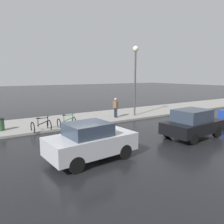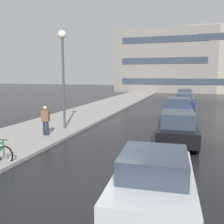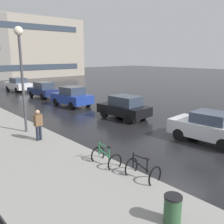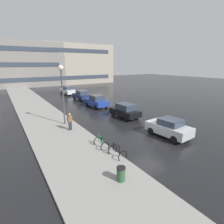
{
  "view_description": "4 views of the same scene",
  "coord_description": "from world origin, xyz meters",
  "px_view_note": "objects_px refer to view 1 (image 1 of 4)",
  "views": [
    {
      "loc": [
        9.69,
        -4.56,
        3.53
      ],
      "look_at": [
        -0.36,
        1.92,
        1.51
      ],
      "focal_mm": 35.0,
      "sensor_mm": 36.0,
      "label": 1
    },
    {
      "loc": [
        2.55,
        -6.25,
        3.39
      ],
      "look_at": [
        -0.9,
        4.57,
        1.67
      ],
      "focal_mm": 40.0,
      "sensor_mm": 36.0,
      "label": 2
    },
    {
      "loc": [
        -10.11,
        -6.47,
        4.42
      ],
      "look_at": [
        -0.93,
        3.88,
        1.25
      ],
      "focal_mm": 40.0,
      "sensor_mm": 36.0,
      "label": 3
    },
    {
      "loc": [
        -9.77,
        -9.54,
        5.99
      ],
      "look_at": [
        -1.39,
        3.41,
        1.73
      ],
      "focal_mm": 28.0,
      "sensor_mm": 36.0,
      "label": 4
    }
  ],
  "objects_px": {
    "bicycle_second": "(67,122)",
    "car_black": "(192,124)",
    "streetlamp": "(135,67)",
    "pedestrian": "(116,107)",
    "trash_bin": "(0,126)",
    "car_silver": "(91,141)",
    "bicycle_nearest": "(41,126)"
  },
  "relations": [
    {
      "from": "trash_bin",
      "to": "bicycle_nearest",
      "type": "bearing_deg",
      "value": 59.55
    },
    {
      "from": "bicycle_second",
      "to": "pedestrian",
      "type": "distance_m",
      "value": 4.57
    },
    {
      "from": "car_silver",
      "to": "car_black",
      "type": "relative_size",
      "value": 1.0
    },
    {
      "from": "bicycle_second",
      "to": "car_silver",
      "type": "distance_m",
      "value": 6.02
    },
    {
      "from": "bicycle_second",
      "to": "pedestrian",
      "type": "relative_size",
      "value": 0.66
    },
    {
      "from": "bicycle_second",
      "to": "streetlamp",
      "type": "distance_m",
      "value": 7.43
    },
    {
      "from": "bicycle_second",
      "to": "trash_bin",
      "type": "distance_m",
      "value": 4.04
    },
    {
      "from": "bicycle_second",
      "to": "car_black",
      "type": "relative_size",
      "value": 0.3
    },
    {
      "from": "car_silver",
      "to": "streetlamp",
      "type": "xyz_separation_m",
      "value": [
        -6.49,
        7.56,
        3.41
      ]
    },
    {
      "from": "bicycle_nearest",
      "to": "pedestrian",
      "type": "distance_m",
      "value": 6.33
    },
    {
      "from": "bicycle_second",
      "to": "streetlamp",
      "type": "xyz_separation_m",
      "value": [
        -0.61,
        6.34,
        3.82
      ]
    },
    {
      "from": "bicycle_second",
      "to": "trash_bin",
      "type": "height_order",
      "value": "bicycle_second"
    },
    {
      "from": "bicycle_second",
      "to": "trash_bin",
      "type": "bearing_deg",
      "value": -104.92
    },
    {
      "from": "car_silver",
      "to": "trash_bin",
      "type": "distance_m",
      "value": 7.43
    },
    {
      "from": "car_black",
      "to": "trash_bin",
      "type": "relative_size",
      "value": 4.24
    },
    {
      "from": "bicycle_nearest",
      "to": "trash_bin",
      "type": "relative_size",
      "value": 1.28
    },
    {
      "from": "trash_bin",
      "to": "pedestrian",
      "type": "bearing_deg",
      "value": 87.85
    },
    {
      "from": "car_black",
      "to": "trash_bin",
      "type": "xyz_separation_m",
      "value": [
        -7.12,
        -9.1,
        -0.36
      ]
    },
    {
      "from": "car_black",
      "to": "car_silver",
      "type": "bearing_deg",
      "value": -91.79
    },
    {
      "from": "bicycle_second",
      "to": "car_black",
      "type": "bearing_deg",
      "value": 40.49
    },
    {
      "from": "bicycle_nearest",
      "to": "car_black",
      "type": "distance_m",
      "value": 9.1
    },
    {
      "from": "bicycle_nearest",
      "to": "car_silver",
      "type": "height_order",
      "value": "car_silver"
    },
    {
      "from": "bicycle_second",
      "to": "car_silver",
      "type": "bearing_deg",
      "value": -11.66
    },
    {
      "from": "bicycle_second",
      "to": "streetlamp",
      "type": "relative_size",
      "value": 0.19
    },
    {
      "from": "pedestrian",
      "to": "streetlamp",
      "type": "bearing_deg",
      "value": 86.5
    },
    {
      "from": "bicycle_second",
      "to": "trash_bin",
      "type": "relative_size",
      "value": 1.26
    },
    {
      "from": "car_silver",
      "to": "pedestrian",
      "type": "bearing_deg",
      "value": 139.28
    },
    {
      "from": "car_black",
      "to": "pedestrian",
      "type": "distance_m",
      "value": 6.84
    },
    {
      "from": "car_black",
      "to": "pedestrian",
      "type": "bearing_deg",
      "value": -173.97
    },
    {
      "from": "car_black",
      "to": "trash_bin",
      "type": "height_order",
      "value": "car_black"
    },
    {
      "from": "car_black",
      "to": "bicycle_second",
      "type": "bearing_deg",
      "value": -139.51
    },
    {
      "from": "bicycle_second",
      "to": "streetlamp",
      "type": "height_order",
      "value": "streetlamp"
    }
  ]
}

